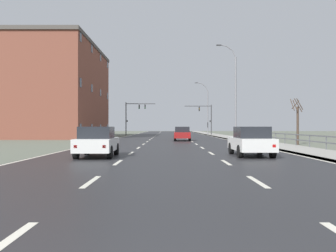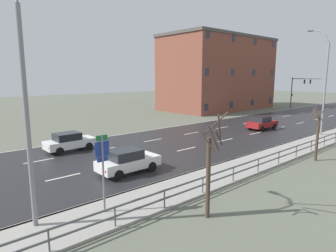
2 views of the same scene
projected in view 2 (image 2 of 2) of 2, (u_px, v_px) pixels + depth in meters
name	position (u px, v px, depth m)	size (l,w,h in m)	color
ground_plane	(293.00, 120.00, 42.60)	(160.00, 160.00, 0.12)	#5B6051
road_asphalt_strip	(326.00, 113.00, 50.35)	(14.00, 120.00, 0.03)	#232326
guardrail	(246.00, 167.00, 17.90)	(0.07, 29.42, 1.00)	#515459
street_lamp_foreground	(24.00, 104.00, 11.30)	(2.64, 0.24, 10.61)	slate
street_lamp_midground	(324.00, 84.00, 29.95)	(2.31, 0.24, 11.05)	slate
highway_sign	(103.00, 164.00, 12.85)	(0.09, 0.68, 3.72)	slate
traffic_signal_left	(299.00, 87.00, 56.57)	(5.48, 0.36, 6.05)	#38383A
car_near_right	(69.00, 141.00, 24.41)	(1.91, 4.14, 1.57)	silver
car_near_left	(262.00, 123.00, 34.36)	(1.95, 4.16, 1.57)	maroon
car_far_left	(128.00, 161.00, 18.81)	(1.85, 4.11, 1.57)	silver
brick_building	(218.00, 73.00, 55.64)	(11.81, 22.29, 13.62)	brown
bare_tree_near	(209.00, 170.00, 12.60)	(1.37, 1.30, 4.75)	#423328
bare_tree_mid	(317.00, 135.00, 21.38)	(0.90, 0.98, 4.02)	#423328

